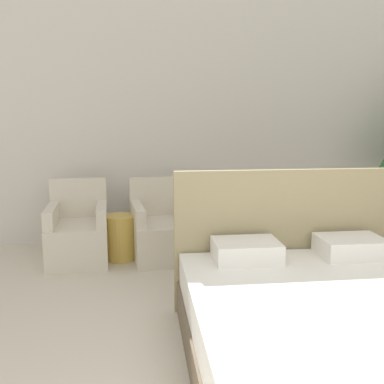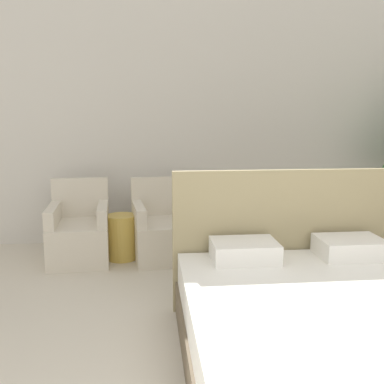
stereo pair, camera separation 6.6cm
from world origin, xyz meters
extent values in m
cube|color=silver|center=(0.00, 4.11, 1.45)|extent=(10.00, 0.06, 2.90)
cube|color=brown|center=(0.41, 1.11, 0.12)|extent=(1.78, 1.94, 0.25)
cube|color=white|center=(0.41, 1.11, 0.37)|extent=(1.74, 1.90, 0.24)
cube|color=tan|center=(0.41, 2.10, 0.56)|extent=(1.81, 0.06, 1.11)
cube|color=white|center=(0.01, 1.86, 0.55)|extent=(0.47, 0.35, 0.14)
cube|color=white|center=(0.81, 1.86, 0.55)|extent=(0.47, 0.35, 0.14)
cube|color=beige|center=(-1.41, 3.38, 0.20)|extent=(0.65, 0.75, 0.41)
cube|color=beige|center=(-1.43, 3.70, 0.63)|extent=(0.61, 0.10, 0.43)
cube|color=beige|center=(-1.66, 3.36, 0.50)|extent=(0.14, 0.64, 0.19)
cube|color=beige|center=(-1.16, 3.40, 0.50)|extent=(0.14, 0.64, 0.19)
cube|color=beige|center=(-0.53, 3.38, 0.20)|extent=(0.69, 0.77, 0.41)
cube|color=beige|center=(-0.57, 3.70, 0.63)|extent=(0.61, 0.13, 0.43)
cube|color=beige|center=(-0.78, 3.35, 0.50)|extent=(0.17, 0.64, 0.19)
cube|color=beige|center=(-0.28, 3.41, 0.50)|extent=(0.17, 0.64, 0.19)
cylinder|color=gold|center=(-0.97, 3.41, 0.24)|extent=(0.33, 0.33, 0.48)
camera|label=1|loc=(-0.73, -1.05, 1.52)|focal=40.00mm
camera|label=2|loc=(-0.66, -1.06, 1.52)|focal=40.00mm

